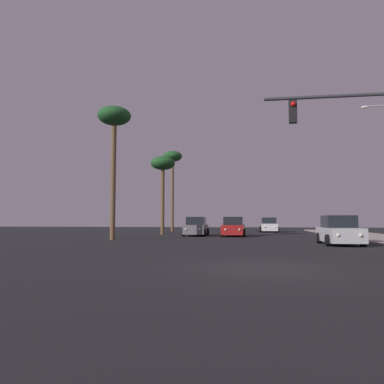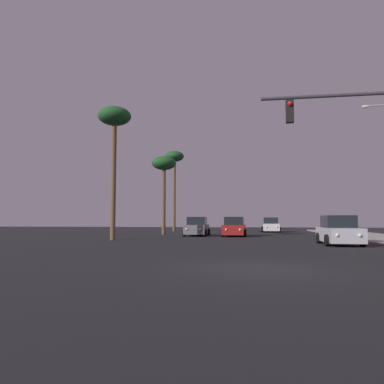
% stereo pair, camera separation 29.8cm
% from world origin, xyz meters
% --- Properties ---
extents(ground_plane, '(120.00, 120.00, 0.00)m').
position_xyz_m(ground_plane, '(0.00, 0.00, 0.00)').
color(ground_plane, black).
extents(car_grey, '(2.04, 4.32, 1.68)m').
position_xyz_m(car_grey, '(-5.01, 21.80, 0.76)').
color(car_grey, slate).
rests_on(car_grey, ground).
extents(car_silver, '(2.04, 4.33, 1.68)m').
position_xyz_m(car_silver, '(4.76, 11.17, 0.76)').
color(car_silver, '#B7B7BC').
rests_on(car_silver, ground).
extents(car_white, '(2.04, 4.32, 1.68)m').
position_xyz_m(car_white, '(2.01, 32.96, 0.76)').
color(car_white, silver).
rests_on(car_white, ground).
extents(car_red, '(2.04, 4.34, 1.68)m').
position_xyz_m(car_red, '(-1.66, 21.30, 0.76)').
color(car_red, maroon).
rests_on(car_red, ground).
extents(palm_tree_mid, '(2.40, 2.40, 7.61)m').
position_xyz_m(palm_tree_mid, '(-8.59, 24.00, 6.59)').
color(palm_tree_mid, brown).
rests_on(palm_tree_mid, ground).
extents(palm_tree_near, '(2.40, 2.40, 9.59)m').
position_xyz_m(palm_tree_near, '(-9.91, 14.00, 8.34)').
color(palm_tree_near, brown).
rests_on(palm_tree_near, ground).
extents(palm_tree_far, '(2.40, 2.40, 10.01)m').
position_xyz_m(palm_tree_far, '(-9.64, 34.00, 8.70)').
color(palm_tree_far, brown).
rests_on(palm_tree_far, ground).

